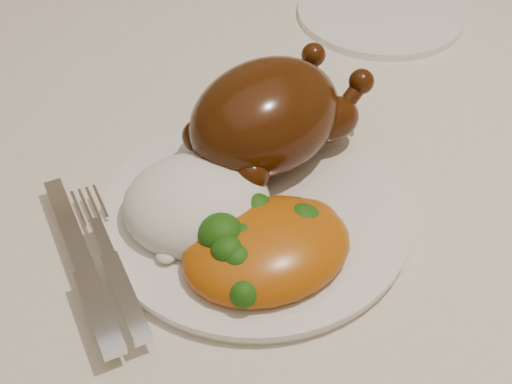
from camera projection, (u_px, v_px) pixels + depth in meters
name	position (u px, v px, depth m)	size (l,w,h in m)	color
dining_table	(250.00, 229.00, 0.74)	(1.60, 0.90, 0.76)	brown
tablecloth	(249.00, 177.00, 0.69)	(1.73, 1.03, 0.18)	#F1E5CF
dinner_plate	(256.00, 214.00, 0.60)	(0.26, 0.26, 0.01)	white
side_plate	(380.00, 13.00, 0.85)	(0.20, 0.20, 0.01)	white
roast_chicken	(269.00, 115.00, 0.62)	(0.20, 0.15, 0.09)	#3E1B06
rice_mound	(197.00, 204.00, 0.59)	(0.15, 0.14, 0.06)	white
mac_and_cheese	(270.00, 243.00, 0.56)	(0.14, 0.11, 0.05)	#C3680C
cutlery	(102.00, 278.00, 0.54)	(0.04, 0.19, 0.01)	silver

